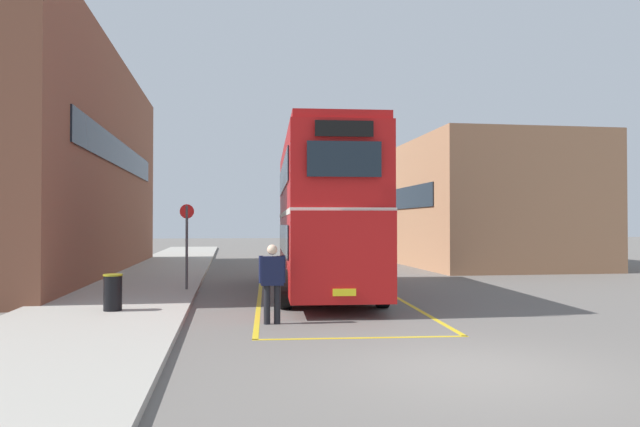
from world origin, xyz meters
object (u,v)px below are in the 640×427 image
at_px(single_deck_bus, 344,232).
at_px(pedestrian_boarding, 272,278).
at_px(litter_bin, 113,292).
at_px(double_decker_bus, 323,212).
at_px(bus_stop_sign, 187,238).

distance_m(single_deck_bus, pedestrian_boarding, 26.62).
distance_m(single_deck_bus, litter_bin, 26.26).
xyz_separation_m(double_decker_bus, pedestrian_boarding, (-1.95, -5.44, -1.52)).
height_order(pedestrian_boarding, bus_stop_sign, bus_stop_sign).
height_order(double_decker_bus, single_deck_bus, double_decker_bus).
relative_size(pedestrian_boarding, bus_stop_sign, 0.65).
distance_m(pedestrian_boarding, litter_bin, 3.94).
xyz_separation_m(double_decker_bus, single_deck_bus, (4.62, 20.34, -0.87)).
height_order(single_deck_bus, pedestrian_boarding, single_deck_bus).
height_order(double_decker_bus, pedestrian_boarding, double_decker_bus).
height_order(litter_bin, bus_stop_sign, bus_stop_sign).
height_order(single_deck_bus, bus_stop_sign, single_deck_bus).
bearing_deg(bus_stop_sign, pedestrian_boarding, -69.88).
height_order(double_decker_bus, bus_stop_sign, double_decker_bus).
bearing_deg(litter_bin, double_decker_bus, 34.88).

